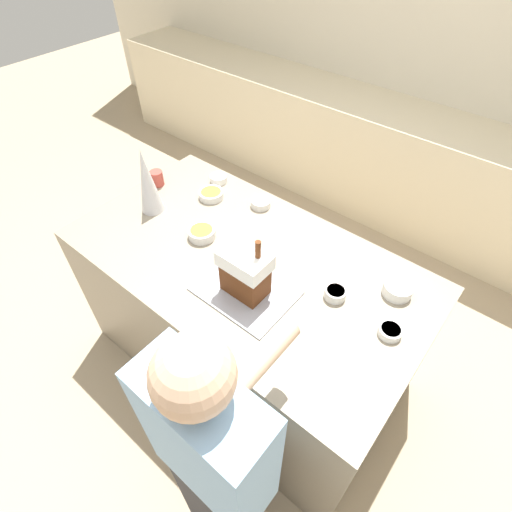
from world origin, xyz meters
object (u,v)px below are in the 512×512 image
decorative_tree (147,181)px  mug (157,178)px  person (215,467)px  baking_tray (246,291)px  candy_bowl_near_tray_right (202,233)px  candy_bowl_beside_tree (390,331)px  gingerbread_house (245,272)px  candy_bowl_far_left (261,203)px  candy_bowl_behind_tray (219,178)px  candy_bowl_near_tray_left (398,289)px  candy_bowl_center_rear (335,293)px  candy_bowl_front_corner (211,194)px

decorative_tree → mug: bearing=132.7°
mug → person: person is taller
baking_tray → candy_bowl_near_tray_right: bearing=161.8°
decorative_tree → candy_bowl_beside_tree: decorative_tree is taller
gingerbread_house → candy_bowl_far_left: 0.62m
baking_tray → decorative_tree: bearing=171.0°
gingerbread_house → candy_bowl_behind_tray: gingerbread_house is taller
mug → gingerbread_house: bearing=-17.4°
baking_tray → candy_bowl_far_left: 0.61m
gingerbread_house → candy_bowl_near_tray_right: size_ratio=2.25×
gingerbread_house → candy_bowl_near_tray_left: gingerbread_house is taller
candy_bowl_center_rear → candy_bowl_near_tray_left: candy_bowl_near_tray_left is taller
candy_bowl_near_tray_right → candy_bowl_near_tray_left: size_ratio=1.07×
candy_bowl_center_rear → baking_tray: bearing=-145.1°
decorative_tree → candy_bowl_far_left: 0.61m
decorative_tree → person: person is taller
candy_bowl_far_left → candy_bowl_near_tray_left: candy_bowl_near_tray_left is taller
candy_bowl_front_corner → candy_bowl_behind_tray: bearing=117.7°
baking_tray → gingerbread_house: size_ratio=1.35×
candy_bowl_behind_tray → candy_bowl_beside_tree: (1.26, -0.34, -0.00)m
candy_bowl_beside_tree → mug: mug is taller
gingerbread_house → candy_bowl_behind_tray: bearing=141.2°
candy_bowl_near_tray_left → mug: (-1.44, -0.13, 0.01)m
baking_tray → decorative_tree: decorative_tree is taller
candy_bowl_beside_tree → candy_bowl_near_tray_left: size_ratio=0.75×
candy_bowl_near_tray_right → baking_tray: bearing=-18.2°
gingerbread_house → person: 0.73m
gingerbread_house → person: (0.37, -0.59, -0.23)m
mug → person: 1.57m
candy_bowl_behind_tray → candy_bowl_near_tray_left: candy_bowl_near_tray_left is taller
candy_bowl_center_rear → gingerbread_house: bearing=-145.1°
baking_tray → candy_bowl_behind_tray: bearing=141.1°
decorative_tree → mug: decorative_tree is taller
candy_bowl_beside_tree → mug: (-1.51, 0.09, 0.02)m
candy_bowl_near_tray_left → mug: 1.45m
gingerbread_house → person: person is taller
decorative_tree → candy_bowl_far_left: size_ratio=3.41×
decorative_tree → mug: (-0.15, 0.17, -0.14)m
baking_tray → person: size_ratio=0.27×
baking_tray → candy_bowl_far_left: (-0.33, 0.51, 0.02)m
candy_bowl_front_corner → candy_bowl_beside_tree: bearing=-9.4°
candy_bowl_beside_tree → candy_bowl_near_tray_left: candy_bowl_near_tray_left is taller
gingerbread_house → candy_bowl_behind_tray: 0.86m
baking_tray → gingerbread_house: 0.12m
candy_bowl_behind_tray → candy_bowl_near_tray_right: size_ratio=0.72×
gingerbread_house → decorative_tree: bearing=171.0°
candy_bowl_near_tray_left → mug: bearing=-175.0°
baking_tray → candy_bowl_near_tray_left: size_ratio=3.26×
gingerbread_house → mug: 0.97m
candy_bowl_far_left → candy_bowl_beside_tree: bearing=-18.7°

